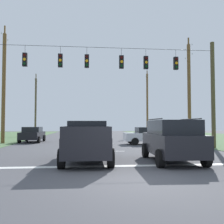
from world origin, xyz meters
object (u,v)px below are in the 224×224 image
object	(u,v)px
utility_pole_mid_left	(4,87)
utility_pole_far_left	(36,105)
utility_pole_far_right	(147,103)
suv_black	(172,139)
distant_car_crossing_white	(148,135)
pickup_truck	(87,141)
overhead_signal_span	(102,85)
distant_car_oncoming	(32,134)
utility_pole_mid_right	(189,91)

from	to	relation	value
utility_pole_mid_left	utility_pole_far_left	world-z (taller)	utility_pole_mid_left
utility_pole_mid_left	utility_pole_far_right	bearing A→B (deg)	43.84
suv_black	utility_pole_far_right	size ratio (longest dim) A/B	0.45
utility_pole_mid_left	utility_pole_far_left	distance (m)	15.61
suv_black	distant_car_crossing_white	bearing A→B (deg)	82.20
pickup_truck	suv_black	distance (m)	4.08
overhead_signal_span	distant_car_crossing_white	bearing A→B (deg)	44.25
overhead_signal_span	distant_car_crossing_white	distance (m)	7.21
pickup_truck	utility_pole_far_left	size ratio (longest dim) A/B	0.57
distant_car_oncoming	utility_pole_mid_left	world-z (taller)	utility_pole_mid_left
overhead_signal_span	pickup_truck	world-z (taller)	overhead_signal_span
overhead_signal_span	distant_car_oncoming	xyz separation A→B (m)	(-6.46, 8.01, -3.79)
pickup_truck	utility_pole_far_right	xyz separation A→B (m)	(10.06, 29.30, 4.25)
suv_black	distant_car_oncoming	xyz separation A→B (m)	(-9.39, 14.44, -0.27)
overhead_signal_span	suv_black	world-z (taller)	overhead_signal_span
overhead_signal_span	utility_pole_far_left	size ratio (longest dim) A/B	1.78
distant_car_oncoming	overhead_signal_span	bearing A→B (deg)	-51.11
overhead_signal_span	utility_pole_mid_left	world-z (taller)	utility_pole_mid_left
pickup_truck	suv_black	bearing A→B (deg)	-7.74
distant_car_crossing_white	distant_car_oncoming	bearing A→B (deg)	161.01
pickup_truck	utility_pole_mid_right	distance (m)	16.26
overhead_signal_span	distant_car_oncoming	bearing A→B (deg)	128.89
overhead_signal_span	utility_pole_mid_left	bearing A→B (deg)	144.11
utility_pole_far_right	utility_pole_far_left	world-z (taller)	utility_pole_far_right
utility_pole_far_right	utility_pole_mid_left	size ratio (longest dim) A/B	0.97
utility_pole_far_right	utility_pole_mid_right	bearing A→B (deg)	-89.77
utility_pole_far_right	utility_pole_mid_left	distance (m)	24.61
utility_pole_mid_right	utility_pole_far_left	world-z (taller)	utility_pole_mid_right
overhead_signal_span	utility_pole_far_right	size ratio (longest dim) A/B	1.58
utility_pole_far_left	suv_black	bearing A→B (deg)	-67.52
utility_pole_mid_right	utility_pole_far_right	size ratio (longest dim) A/B	0.97
overhead_signal_span	utility_pole_far_left	world-z (taller)	utility_pole_far_left
distant_car_crossing_white	utility_pole_mid_right	xyz separation A→B (m)	(4.62, 1.87, 4.32)
suv_black	overhead_signal_span	bearing A→B (deg)	114.45
pickup_truck	distant_car_oncoming	world-z (taller)	pickup_truck
distant_car_crossing_white	utility_pole_mid_left	xyz separation A→B (m)	(-13.20, 2.10, 4.50)
pickup_truck	distant_car_crossing_white	world-z (taller)	pickup_truck
distant_car_crossing_white	utility_pole_mid_left	world-z (taller)	utility_pole_mid_left
overhead_signal_span	utility_pole_mid_left	size ratio (longest dim) A/B	1.54
suv_black	utility_pole_far_left	bearing A→B (deg)	112.48
overhead_signal_span	distant_car_oncoming	size ratio (longest dim) A/B	3.93
pickup_truck	utility_pole_far_left	xyz separation A→B (m)	(-7.71, 27.85, 3.73)
distant_car_crossing_white	utility_pole_far_left	xyz separation A→B (m)	(-13.22, 17.70, 3.91)
distant_car_crossing_white	utility_pole_far_left	distance (m)	22.43
suv_black	utility_pole_mid_left	size ratio (longest dim) A/B	0.44
suv_black	distant_car_crossing_white	xyz separation A→B (m)	(1.47, 10.70, -0.27)
distant_car_oncoming	utility_pole_far_right	world-z (taller)	utility_pole_far_right
suv_black	utility_pole_mid_right	bearing A→B (deg)	64.16
suv_black	utility_pole_mid_right	world-z (taller)	utility_pole_mid_right
distant_car_oncoming	utility_pole_mid_right	bearing A→B (deg)	-6.88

